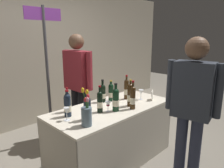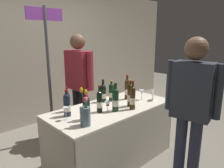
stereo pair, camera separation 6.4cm
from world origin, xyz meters
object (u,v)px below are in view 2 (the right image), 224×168
at_px(display_bottle_0, 133,97).
at_px(wine_glass_near_taster, 108,104).
at_px(wine_glass_mid, 66,111).
at_px(flower_vase, 85,114).
at_px(vendor_presenter, 79,78).
at_px(tasting_table, 112,124).
at_px(wine_glass_near_vendor, 142,93).
at_px(featured_wine_bottle, 86,108).
at_px(taster_foreground_right, 191,103).
at_px(booth_signpost, 48,61).

distance_m(display_bottle_0, wine_glass_near_taster, 0.32).
bearing_deg(wine_glass_mid, flower_vase, -75.54).
relative_size(display_bottle_0, wine_glass_near_taster, 2.86).
relative_size(flower_vase, vendor_presenter, 0.24).
bearing_deg(tasting_table, display_bottle_0, -61.44).
relative_size(display_bottle_0, wine_glass_near_vendor, 2.52).
height_order(featured_wine_bottle, vendor_presenter, vendor_presenter).
distance_m(featured_wine_bottle, wine_glass_near_taster, 0.33).
bearing_deg(wine_glass_near_taster, taster_foreground_right, -64.59).
relative_size(tasting_table, wine_glass_mid, 11.44).
bearing_deg(flower_vase, tasting_table, 20.50).
height_order(wine_glass_mid, flower_vase, flower_vase).
bearing_deg(taster_foreground_right, flower_vase, 39.66).
height_order(featured_wine_bottle, booth_signpost, booth_signpost).
distance_m(featured_wine_bottle, vendor_presenter, 1.06).
xyz_separation_m(tasting_table, taster_foreground_right, (0.24, -0.92, 0.45)).
bearing_deg(display_bottle_0, booth_signpost, 108.58).
bearing_deg(wine_glass_near_taster, display_bottle_0, -27.60).
bearing_deg(featured_wine_bottle, display_bottle_0, -12.18).
xyz_separation_m(vendor_presenter, booth_signpost, (-0.36, 0.25, 0.27)).
bearing_deg(flower_vase, taster_foreground_right, -40.61).
distance_m(wine_glass_near_taster, taster_foreground_right, 0.93).
height_order(featured_wine_bottle, wine_glass_mid, featured_wine_bottle).
bearing_deg(display_bottle_0, vendor_presenter, 93.80).
bearing_deg(taster_foreground_right, vendor_presenter, -3.62).
distance_m(wine_glass_near_vendor, vendor_presenter, 0.99).
bearing_deg(wine_glass_near_taster, tasting_table, 29.14).
relative_size(wine_glass_mid, flower_vase, 0.36).
bearing_deg(vendor_presenter, wine_glass_near_vendor, 25.58).
height_order(wine_glass_near_vendor, taster_foreground_right, taster_foreground_right).
height_order(tasting_table, vendor_presenter, vendor_presenter).
xyz_separation_m(wine_glass_near_vendor, wine_glass_mid, (-1.16, 0.11, 0.00)).
bearing_deg(booth_signpost, taster_foreground_right, -74.50).
distance_m(wine_glass_near_vendor, flower_vase, 1.10).
bearing_deg(wine_glass_near_taster, booth_signpost, 97.52).
xyz_separation_m(featured_wine_bottle, booth_signpost, (0.17, 1.15, 0.39)).
distance_m(tasting_table, display_bottle_0, 0.46).
bearing_deg(wine_glass_near_vendor, wine_glass_mid, 174.40).
bearing_deg(booth_signpost, display_bottle_0, -71.42).
bearing_deg(wine_glass_near_taster, wine_glass_mid, 165.41).
bearing_deg(taster_foreground_right, wine_glass_near_vendor, -27.22).
distance_m(wine_glass_mid, vendor_presenter, 1.05).
distance_m(tasting_table, featured_wine_bottle, 0.61).
bearing_deg(wine_glass_near_vendor, wine_glass_near_taster, -178.74).
distance_m(featured_wine_bottle, taster_foreground_right, 1.10).
xyz_separation_m(tasting_table, booth_signpost, (-0.30, 1.05, 0.75)).
distance_m(featured_wine_bottle, wine_glass_mid, 0.22).
relative_size(flower_vase, booth_signpost, 0.20).
xyz_separation_m(vendor_presenter, taster_foreground_right, (0.18, -1.72, -0.03)).
bearing_deg(taster_foreground_right, display_bottle_0, -0.20).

